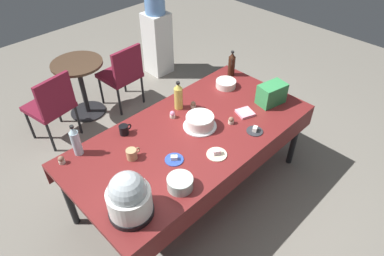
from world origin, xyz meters
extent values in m
plane|color=slate|center=(0.00, 0.00, 0.00)|extent=(9.00, 9.00, 0.00)
cube|color=maroon|center=(0.00, 0.00, 0.73)|extent=(2.20, 1.10, 0.04)
cylinder|color=black|center=(1.02, -0.47, 0.35)|extent=(0.06, 0.06, 0.71)
cylinder|color=black|center=(-1.02, 0.47, 0.35)|extent=(0.06, 0.06, 0.71)
cylinder|color=black|center=(1.02, 0.47, 0.35)|extent=(0.06, 0.06, 0.71)
cube|color=maroon|center=(0.00, -0.55, 0.62)|extent=(2.20, 0.01, 0.18)
cube|color=maroon|center=(0.00, 0.55, 0.62)|extent=(2.20, 0.01, 0.18)
cylinder|color=silver|center=(0.11, 0.01, 0.76)|extent=(0.30, 0.30, 0.01)
cylinder|color=white|center=(0.11, 0.01, 0.81)|extent=(0.25, 0.25, 0.10)
cylinder|color=white|center=(0.11, 0.01, 0.86)|extent=(0.24, 0.24, 0.01)
cylinder|color=black|center=(-0.87, -0.30, 0.77)|extent=(0.31, 0.31, 0.04)
cylinder|color=white|center=(-0.87, -0.30, 0.88)|extent=(0.29, 0.29, 0.17)
sphere|color=#B2BCC1|center=(-0.87, -0.30, 0.98)|extent=(0.25, 0.25, 0.25)
cylinder|color=#B2C6BC|center=(-0.49, -0.37, 0.80)|extent=(0.19, 0.19, 0.09)
cylinder|color=silver|center=(0.75, 0.27, 0.79)|extent=(0.21, 0.21, 0.07)
cylinder|color=#2D2D33|center=(0.39, -0.37, 0.75)|extent=(0.14, 0.14, 0.01)
cube|color=white|center=(0.39, -0.37, 0.78)|extent=(0.06, 0.05, 0.04)
cylinder|color=beige|center=(-0.05, -0.33, 0.75)|extent=(0.17, 0.17, 0.01)
cube|color=beige|center=(-0.05, -0.33, 0.78)|extent=(0.07, 0.06, 0.04)
cylinder|color=#2D4CB2|center=(-0.33, -0.14, 0.75)|extent=(0.15, 0.15, 0.01)
cube|color=white|center=(-0.33, -0.14, 0.77)|extent=(0.06, 0.06, 0.03)
cylinder|color=beige|center=(-0.97, 0.45, 0.77)|extent=(0.05, 0.05, 0.03)
sphere|color=brown|center=(-0.97, 0.45, 0.79)|extent=(0.05, 0.05, 0.05)
cylinder|color=beige|center=(0.02, 0.28, 0.77)|extent=(0.05, 0.05, 0.03)
sphere|color=pink|center=(0.02, 0.28, 0.79)|extent=(0.05, 0.05, 0.05)
cylinder|color=beige|center=(0.26, 0.25, 0.77)|extent=(0.05, 0.05, 0.03)
sphere|color=brown|center=(0.26, 0.25, 0.79)|extent=(0.05, 0.05, 0.05)
cylinder|color=beige|center=(0.33, -0.15, 0.77)|extent=(0.05, 0.05, 0.03)
sphere|color=brown|center=(0.33, -0.15, 0.79)|extent=(0.05, 0.05, 0.05)
cylinder|color=#33190F|center=(0.97, 0.38, 0.86)|extent=(0.07, 0.07, 0.21)
cone|color=#33190F|center=(0.97, 0.38, 0.99)|extent=(0.07, 0.07, 0.05)
cylinder|color=black|center=(0.97, 0.38, 1.02)|extent=(0.03, 0.03, 0.02)
cylinder|color=silver|center=(-0.82, 0.46, 0.86)|extent=(0.07, 0.07, 0.22)
cone|color=silver|center=(-0.82, 0.46, 0.99)|extent=(0.06, 0.06, 0.05)
cylinder|color=black|center=(-0.82, 0.46, 1.02)|extent=(0.03, 0.03, 0.02)
cylinder|color=gold|center=(0.16, 0.34, 0.86)|extent=(0.08, 0.08, 0.22)
cone|color=gold|center=(0.16, 0.34, 0.99)|extent=(0.07, 0.07, 0.05)
cylinder|color=black|center=(0.16, 0.34, 1.03)|extent=(0.04, 0.04, 0.02)
cylinder|color=tan|center=(-0.55, 0.11, 0.79)|extent=(0.08, 0.08, 0.09)
torus|color=tan|center=(-0.50, 0.11, 0.80)|extent=(0.05, 0.01, 0.05)
cylinder|color=black|center=(-0.42, 0.40, 0.79)|extent=(0.08, 0.08, 0.09)
torus|color=black|center=(-0.37, 0.40, 0.80)|extent=(0.05, 0.01, 0.05)
cube|color=#338C4C|center=(0.85, -0.22, 0.85)|extent=(0.29, 0.21, 0.20)
cube|color=pink|center=(0.53, -0.16, 0.76)|extent=(0.18, 0.18, 0.02)
cube|color=maroon|center=(-0.55, 1.70, 0.42)|extent=(0.51, 0.51, 0.05)
cube|color=maroon|center=(-0.52, 1.51, 0.65)|extent=(0.42, 0.11, 0.40)
cylinder|color=black|center=(-0.40, 1.92, 0.20)|extent=(0.03, 0.03, 0.40)
cylinder|color=black|center=(-0.77, 1.86, 0.20)|extent=(0.03, 0.03, 0.40)
cylinder|color=black|center=(-0.33, 1.55, 0.20)|extent=(0.03, 0.03, 0.40)
cylinder|color=black|center=(-0.70, 1.48, 0.20)|extent=(0.03, 0.03, 0.40)
cube|color=maroon|center=(0.40, 1.70, 0.42)|extent=(0.46, 0.46, 0.05)
cube|color=maroon|center=(0.41, 1.50, 0.65)|extent=(0.42, 0.06, 0.40)
cylinder|color=black|center=(0.58, 1.90, 0.20)|extent=(0.03, 0.03, 0.40)
cylinder|color=black|center=(0.20, 1.88, 0.20)|extent=(0.03, 0.03, 0.40)
cylinder|color=black|center=(0.60, 1.52, 0.20)|extent=(0.03, 0.03, 0.40)
cylinder|color=black|center=(0.22, 1.50, 0.20)|extent=(0.03, 0.03, 0.40)
cylinder|color=#473323|center=(-0.05, 1.85, 0.70)|extent=(0.60, 0.60, 0.03)
cylinder|color=black|center=(-0.05, 1.85, 0.35)|extent=(0.06, 0.06, 0.67)
cylinder|color=black|center=(-0.05, 1.85, 0.01)|extent=(0.44, 0.44, 0.02)
cube|color=silver|center=(1.28, 2.00, 0.45)|extent=(0.32, 0.32, 0.90)
cylinder|color=#6699D8|center=(1.28, 2.00, 1.07)|extent=(0.28, 0.28, 0.34)
camera|label=1|loc=(-1.55, -1.56, 2.64)|focal=31.56mm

